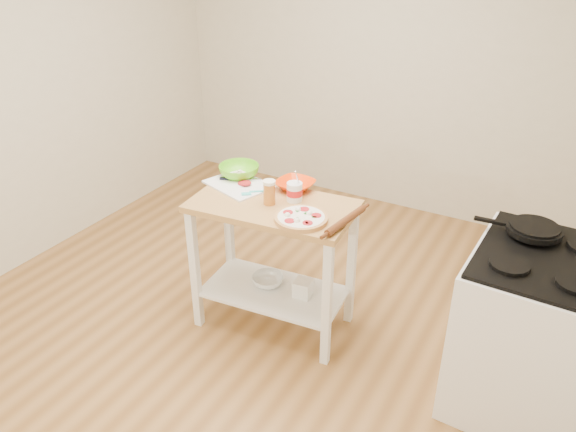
% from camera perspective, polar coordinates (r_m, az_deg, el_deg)
% --- Properties ---
extents(room_shell, '(4.04, 4.54, 2.74)m').
position_cam_1_polar(room_shell, '(3.13, -4.98, 7.87)').
color(room_shell, olive).
rests_on(room_shell, ground).
extents(prep_island, '(1.04, 0.63, 0.90)m').
position_cam_1_polar(prep_island, '(3.52, -1.52, -2.52)').
color(prep_island, '#B38649').
rests_on(prep_island, ground).
extents(gas_stove, '(0.72, 0.83, 1.11)m').
position_cam_1_polar(gas_stove, '(3.32, 23.39, -10.68)').
color(gas_stove, white).
rests_on(gas_stove, ground).
extents(skillet, '(0.45, 0.29, 0.03)m').
position_cam_1_polar(skillet, '(3.22, 23.61, -1.27)').
color(skillet, black).
rests_on(skillet, gas_stove).
extents(pizza, '(0.31, 0.31, 0.05)m').
position_cam_1_polar(pizza, '(3.19, 1.32, -0.20)').
color(pizza, tan).
rests_on(pizza, prep_island).
extents(cutting_board, '(0.47, 0.41, 0.04)m').
position_cam_1_polar(cutting_board, '(3.63, -4.98, 3.27)').
color(cutting_board, white).
rests_on(cutting_board, prep_island).
extents(spatula, '(0.12, 0.13, 0.01)m').
position_cam_1_polar(spatula, '(3.49, -3.66, 2.40)').
color(spatula, '#3ECAC3').
rests_on(spatula, cutting_board).
extents(knife, '(0.25, 0.15, 0.01)m').
position_cam_1_polar(knife, '(3.69, -5.45, 3.78)').
color(knife, silver).
rests_on(knife, cutting_board).
extents(orange_bowl, '(0.26, 0.26, 0.06)m').
position_cam_1_polar(orange_bowl, '(3.56, 0.73, 3.16)').
color(orange_bowl, '#FF3E05').
rests_on(orange_bowl, prep_island).
extents(green_bowl, '(0.32, 0.32, 0.08)m').
position_cam_1_polar(green_bowl, '(3.74, -4.99, 4.56)').
color(green_bowl, '#5EC718').
rests_on(green_bowl, prep_island).
extents(beer_pint, '(0.08, 0.08, 0.15)m').
position_cam_1_polar(beer_pint, '(3.35, -1.91, 2.43)').
color(beer_pint, '#B76924').
rests_on(beer_pint, prep_island).
extents(yogurt_tub, '(0.10, 0.10, 0.21)m').
position_cam_1_polar(yogurt_tub, '(3.40, 0.67, 2.49)').
color(yogurt_tub, white).
rests_on(yogurt_tub, prep_island).
extents(rolling_pin, '(0.10, 0.37, 0.04)m').
position_cam_1_polar(rolling_pin, '(3.16, 5.89, -0.50)').
color(rolling_pin, '#5F3015').
rests_on(rolling_pin, prep_island).
extents(shelf_glass_bowl, '(0.27, 0.27, 0.07)m').
position_cam_1_polar(shelf_glass_bowl, '(3.75, -2.05, -6.57)').
color(shelf_glass_bowl, silver).
rests_on(shelf_glass_bowl, prep_island).
extents(shelf_bin, '(0.12, 0.12, 0.11)m').
position_cam_1_polar(shelf_bin, '(3.65, 1.53, -7.32)').
color(shelf_bin, white).
rests_on(shelf_bin, prep_island).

